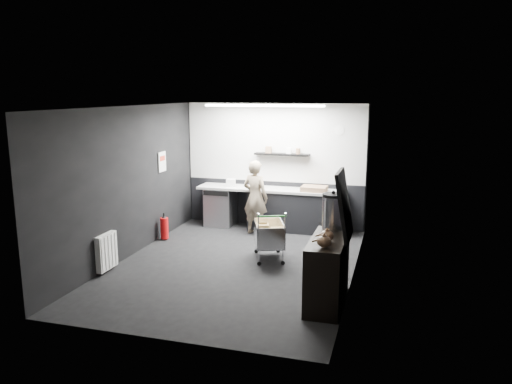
# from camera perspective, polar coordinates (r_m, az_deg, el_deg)

# --- Properties ---
(floor) EXTENTS (5.50, 5.50, 0.00)m
(floor) POSITION_cam_1_polar(r_m,az_deg,el_deg) (8.72, -2.38, -8.33)
(floor) COLOR black
(floor) RESTS_ON ground
(ceiling) EXTENTS (5.50, 5.50, 0.00)m
(ceiling) POSITION_cam_1_polar(r_m,az_deg,el_deg) (8.21, -2.54, 9.70)
(ceiling) COLOR silver
(ceiling) RESTS_ON wall_back
(wall_back) EXTENTS (5.50, 0.00, 5.50)m
(wall_back) POSITION_cam_1_polar(r_m,az_deg,el_deg) (10.96, 2.11, 3.05)
(wall_back) COLOR black
(wall_back) RESTS_ON floor
(wall_front) EXTENTS (5.50, 0.00, 5.50)m
(wall_front) POSITION_cam_1_polar(r_m,az_deg,el_deg) (5.89, -11.00, -4.52)
(wall_front) COLOR black
(wall_front) RESTS_ON floor
(wall_left) EXTENTS (0.00, 5.50, 5.50)m
(wall_left) POSITION_cam_1_polar(r_m,az_deg,el_deg) (9.18, -14.38, 1.06)
(wall_left) COLOR black
(wall_left) RESTS_ON floor
(wall_right) EXTENTS (0.00, 5.50, 5.50)m
(wall_right) POSITION_cam_1_polar(r_m,az_deg,el_deg) (7.96, 11.32, -0.36)
(wall_right) COLOR black
(wall_right) RESTS_ON floor
(kitchen_wall_panel) EXTENTS (3.95, 0.02, 1.70)m
(kitchen_wall_panel) POSITION_cam_1_polar(r_m,az_deg,el_deg) (10.88, 2.10, 5.64)
(kitchen_wall_panel) COLOR silver
(kitchen_wall_panel) RESTS_ON wall_back
(dado_panel) EXTENTS (3.95, 0.02, 1.00)m
(dado_panel) POSITION_cam_1_polar(r_m,az_deg,el_deg) (11.10, 2.05, -1.31)
(dado_panel) COLOR black
(dado_panel) RESTS_ON wall_back
(floating_shelf) EXTENTS (1.20, 0.22, 0.04)m
(floating_shelf) POSITION_cam_1_polar(r_m,az_deg,el_deg) (10.76, 2.99, 4.33)
(floating_shelf) COLOR black
(floating_shelf) RESTS_ON wall_back
(wall_clock) EXTENTS (0.20, 0.03, 0.20)m
(wall_clock) POSITION_cam_1_polar(r_m,az_deg,el_deg) (10.60, 9.52, 6.97)
(wall_clock) COLOR white
(wall_clock) RESTS_ON wall_back
(poster) EXTENTS (0.02, 0.30, 0.40)m
(poster) POSITION_cam_1_polar(r_m,az_deg,el_deg) (10.27, -10.69, 3.42)
(poster) COLOR white
(poster) RESTS_ON wall_left
(poster_red_band) EXTENTS (0.02, 0.22, 0.10)m
(poster_red_band) POSITION_cam_1_polar(r_m,az_deg,el_deg) (10.26, -10.67, 3.80)
(poster_red_band) COLOR red
(poster_red_band) RESTS_ON poster
(radiator) EXTENTS (0.10, 0.50, 0.60)m
(radiator) POSITION_cam_1_polar(r_m,az_deg,el_deg) (8.65, -16.72, -6.54)
(radiator) COLOR white
(radiator) RESTS_ON wall_left
(ceiling_strip) EXTENTS (2.40, 0.20, 0.04)m
(ceiling_strip) POSITION_cam_1_polar(r_m,az_deg,el_deg) (9.98, 0.90, 9.84)
(ceiling_strip) COLOR white
(ceiling_strip) RESTS_ON ceiling
(prep_counter) EXTENTS (3.20, 0.61, 0.90)m
(prep_counter) POSITION_cam_1_polar(r_m,az_deg,el_deg) (10.79, 2.35, -1.92)
(prep_counter) COLOR black
(prep_counter) RESTS_ON floor
(person) EXTENTS (0.65, 0.51, 1.56)m
(person) POSITION_cam_1_polar(r_m,az_deg,el_deg) (10.38, -0.08, -0.62)
(person) COLOR beige
(person) RESTS_ON floor
(shopping_cart) EXTENTS (0.76, 0.99, 0.91)m
(shopping_cart) POSITION_cam_1_polar(r_m,az_deg,el_deg) (8.90, 1.49, -5.00)
(shopping_cart) COLOR silver
(shopping_cart) RESTS_ON floor
(sideboard) EXTENTS (0.54, 1.27, 1.90)m
(sideboard) POSITION_cam_1_polar(r_m,az_deg,el_deg) (7.12, 8.31, -7.92)
(sideboard) COLOR black
(sideboard) RESTS_ON floor
(fire_extinguisher) EXTENTS (0.16, 0.16, 0.53)m
(fire_extinguisher) POSITION_cam_1_polar(r_m,az_deg,el_deg) (10.24, -10.43, -3.99)
(fire_extinguisher) COLOR red
(fire_extinguisher) RESTS_ON floor
(cardboard_box) EXTENTS (0.53, 0.41, 0.10)m
(cardboard_box) POSITION_cam_1_polar(r_m,az_deg,el_deg) (10.47, 6.66, 0.38)
(cardboard_box) COLOR #8C694A
(cardboard_box) RESTS_ON prep_counter
(pink_tub) EXTENTS (0.22, 0.22, 0.22)m
(pink_tub) POSITION_cam_1_polar(r_m,az_deg,el_deg) (10.78, 0.18, 1.08)
(pink_tub) COLOR silver
(pink_tub) RESTS_ON prep_counter
(white_container) EXTENTS (0.21, 0.17, 0.17)m
(white_container) POSITION_cam_1_polar(r_m,az_deg,el_deg) (10.91, -2.88, 1.05)
(white_container) COLOR white
(white_container) RESTS_ON prep_counter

